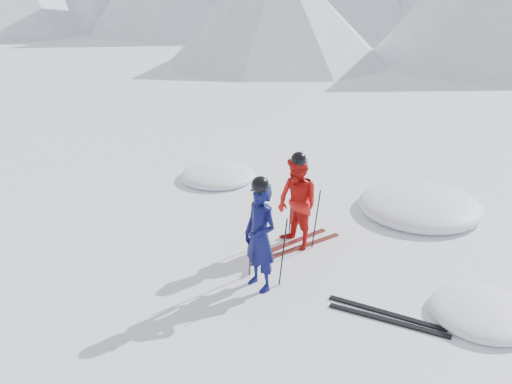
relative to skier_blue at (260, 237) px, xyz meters
The scene contains 12 objects.
ground 1.55m from the skier_blue, 18.45° to the left, with size 160.00×160.00×0.00m, color white.
skier_blue is the anchor object (origin of this frame).
skier_red 1.51m from the skier_blue, 101.96° to the left, with size 0.80×0.62×1.64m, color red.
pole_blue_left 0.44m from the skier_blue, 153.43° to the left, with size 0.02×0.02×1.14m, color black.
pole_blue_right 0.45m from the skier_blue, 45.00° to the left, with size 0.02×0.02×1.14m, color black.
pole_red_left 1.85m from the skier_blue, 109.55° to the left, with size 0.02×0.02×1.10m, color black.
pole_red_right 1.65m from the skier_blue, 90.42° to the left, with size 0.02×0.02×1.10m, color black.
ski_worn_left 1.75m from the skier_blue, 106.34° to the left, with size 0.09×1.70×0.03m, color black.
ski_worn_right 1.71m from the skier_blue, 97.42° to the left, with size 0.09×1.70×0.03m, color black.
ski_loose_a 2.11m from the skier_blue, 15.89° to the left, with size 0.09×1.70×0.03m, color black.
ski_loose_b 2.17m from the skier_blue, 10.95° to the left, with size 0.09×1.70×0.03m, color black.
snow_lumps 3.47m from the skier_blue, 83.86° to the left, with size 9.83×6.97×0.54m.
Camera 1 is at (3.13, -6.15, 4.53)m, focal length 38.00 mm.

